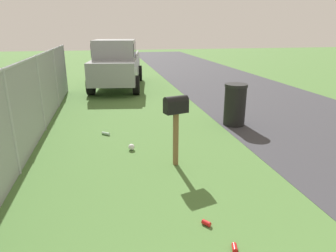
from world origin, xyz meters
TOP-DOWN VIEW (x-y plane):
  - mailbox at (6.76, 0.19)m, footprint 0.31×0.48m
  - pickup_truck at (15.05, 0.96)m, footprint 5.28×2.63m
  - trash_bin at (8.92, -1.95)m, footprint 0.61×0.61m
  - fence_section at (6.93, 3.08)m, footprint 15.32×0.07m
  - litter_bag_midfield_b at (7.65, 0.97)m, footprint 0.14×0.14m
  - litter_can_by_mailbox at (4.28, 0.02)m, footprint 0.13×0.10m
  - litter_can_midfield_a at (4.81, 0.20)m, footprint 0.14×0.13m
  - litter_bottle_far_scatter at (8.76, 1.52)m, footprint 0.20×0.21m

SIDE VIEW (x-z plane):
  - litter_can_by_mailbox at x=4.28m, z-range 0.00..0.07m
  - litter_can_midfield_a at x=4.81m, z-range 0.00..0.07m
  - litter_bottle_far_scatter at x=8.76m, z-range 0.00..0.07m
  - litter_bag_midfield_b at x=7.65m, z-range 0.00..0.14m
  - trash_bin at x=8.92m, z-range 0.00..1.14m
  - fence_section at x=6.93m, z-range 0.07..1.99m
  - mailbox at x=6.76m, z-range 0.40..1.77m
  - pickup_truck at x=15.05m, z-range 0.06..2.15m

